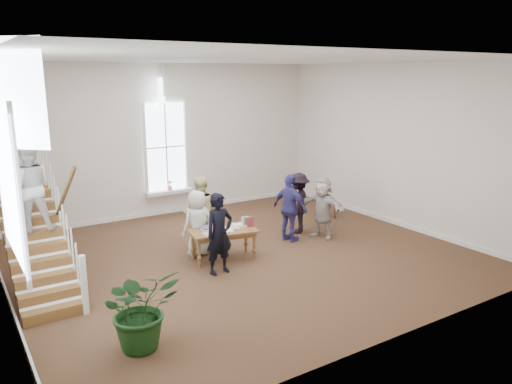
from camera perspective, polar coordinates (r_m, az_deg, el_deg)
ground at (r=11.82m, az=-1.44°, el=-7.35°), size 10.00×10.00×0.00m
room_shell at (r=15.46m, az=-9.92°, el=-1.00°), size 10.49×10.00×10.00m
staircase at (r=10.62m, az=-24.23°, el=-1.77°), size 1.10×4.10×2.92m
library_table at (r=11.44m, az=-3.77°, el=-4.75°), size 1.62×1.02×0.77m
police_officer at (r=10.61m, az=-4.21°, el=-4.77°), size 0.68×0.48×1.76m
elderly_woman at (r=11.75m, az=-6.68°, el=-3.54°), size 0.81×0.58×1.56m
person_yellow at (r=12.28m, az=-6.47°, el=-2.28°), size 0.93×0.76×1.77m
woman_cluster_a at (r=12.65m, az=3.92°, el=-1.84°), size 0.68×1.10×1.74m
woman_cluster_b at (r=13.36m, az=4.85°, el=-1.26°), size 1.19×1.16×1.63m
woman_cluster_c at (r=13.06m, az=7.62°, el=-1.75°), size 0.85×1.56×1.60m
floor_plant at (r=8.07m, az=-13.02°, el=-12.80°), size 1.19×1.04×1.32m
side_chair at (r=14.94m, az=7.86°, el=-0.72°), size 0.46×0.46×1.03m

